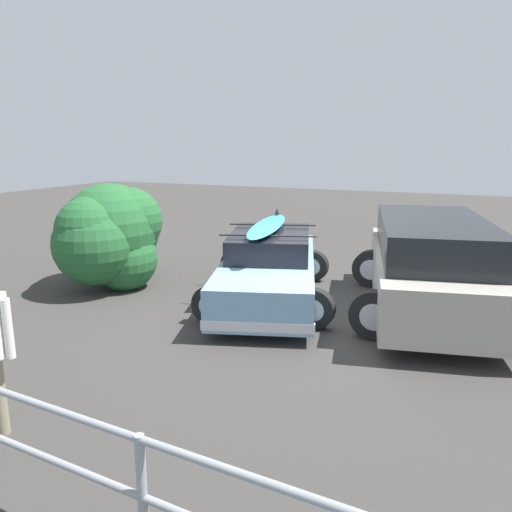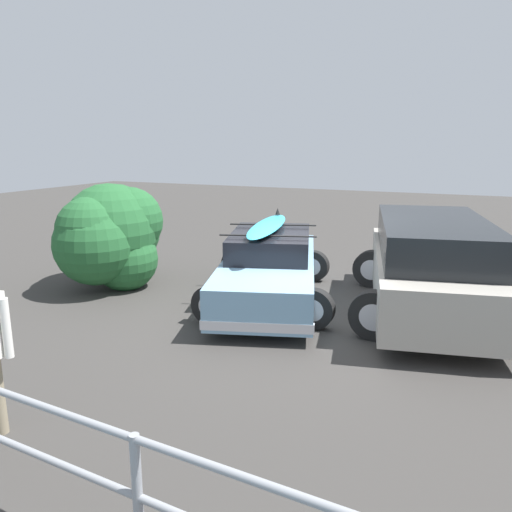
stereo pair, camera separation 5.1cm
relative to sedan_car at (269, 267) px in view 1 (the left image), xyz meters
The scene contains 5 objects.
ground_plane 1.18m from the sedan_car, 139.86° to the left, with size 44.00×44.00×0.02m, color #383533.
sedan_car is the anchor object (origin of this frame).
suv_car 2.79m from the sedan_car, behind, with size 3.12×4.99×1.61m.
railing_fence 6.08m from the sedan_car, 104.21° to the left, with size 10.68×0.80×1.02m.
bush_near_left 3.27m from the sedan_car, ahead, with size 2.04×2.49×2.11m.
Camera 1 is at (-2.55, 7.55, 2.85)m, focal length 35.00 mm.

